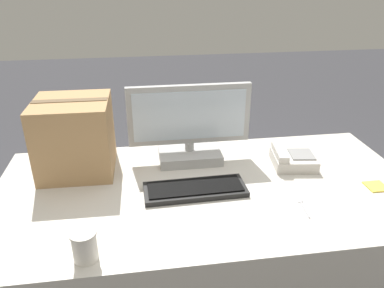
{
  "coord_description": "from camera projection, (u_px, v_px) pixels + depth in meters",
  "views": [
    {
      "loc": [
        -0.26,
        -1.33,
        1.58
      ],
      "look_at": [
        -0.05,
        0.12,
        0.88
      ],
      "focal_mm": 35.0,
      "sensor_mm": 36.0,
      "label": 1
    }
  ],
  "objects": [
    {
      "name": "sticky_note_pad",
      "position": [
        376.0,
        186.0,
        1.59
      ],
      "size": [
        0.08,
        0.08,
        0.01
      ],
      "color": "#E5DB4C",
      "rests_on": "office_desk"
    },
    {
      "name": "desk_phone",
      "position": [
        292.0,
        159.0,
        1.76
      ],
      "size": [
        0.21,
        0.21,
        0.08
      ],
      "rotation": [
        0.0,
        0.0,
        -0.13
      ],
      "color": "beige",
      "rests_on": "office_desk"
    },
    {
      "name": "cardboard_box",
      "position": [
        75.0,
        136.0,
        1.66
      ],
      "size": [
        0.33,
        0.31,
        0.34
      ],
      "rotation": [
        0.0,
        0.0,
        -0.02
      ],
      "color": "tan",
      "rests_on": "office_desk"
    },
    {
      "name": "spoon",
      "position": [
        301.0,
        203.0,
        1.48
      ],
      "size": [
        0.03,
        0.14,
        0.0
      ],
      "rotation": [
        0.0,
        0.0,
        1.49
      ],
      "color": "#B2B2B7",
      "rests_on": "office_desk"
    },
    {
      "name": "paper_cup_left",
      "position": [
        85.0,
        246.0,
        1.18
      ],
      "size": [
        0.09,
        0.09,
        0.11
      ],
      "color": "white",
      "rests_on": "office_desk"
    },
    {
      "name": "keyboard",
      "position": [
        195.0,
        189.0,
        1.55
      ],
      "size": [
        0.43,
        0.17,
        0.03
      ],
      "rotation": [
        0.0,
        0.0,
        0.03
      ],
      "color": "black",
      "rests_on": "office_desk"
    },
    {
      "name": "office_desk",
      "position": [
        206.0,
        254.0,
        1.75
      ],
      "size": [
        1.8,
        0.9,
        0.73
      ],
      "color": "beige",
      "rests_on": "ground_plane"
    },
    {
      "name": "monitor",
      "position": [
        189.0,
        130.0,
        1.76
      ],
      "size": [
        0.57,
        0.21,
        0.37
      ],
      "color": "#B7B7B7",
      "rests_on": "office_desk"
    }
  ]
}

